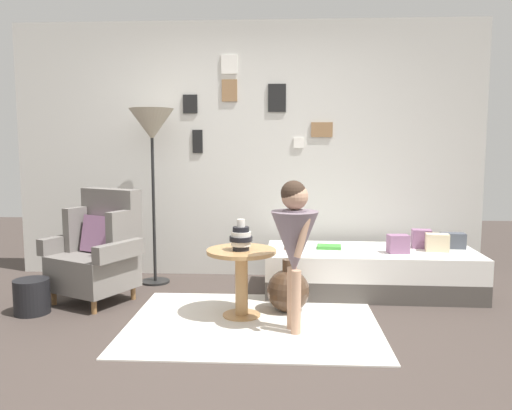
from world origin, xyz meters
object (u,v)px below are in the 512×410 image
daybed (370,271)px  person_child (294,237)px  armchair (99,251)px  magazine_basket (32,296)px  demijohn_near (288,290)px  vase_striped (241,238)px  floor_lamp (152,131)px  side_table (241,269)px  book_on_daybed (329,247)px

daybed → person_child: 1.38m
armchair → magazine_basket: armchair is taller
person_child → demijohn_near: size_ratio=2.55×
armchair → vase_striped: bearing=-17.7°
armchair → magazine_basket: (-0.42, -0.39, -0.30)m
person_child → magazine_basket: bearing=171.7°
demijohn_near → magazine_basket: (-2.07, -0.16, -0.04)m
demijohn_near → magazine_basket: size_ratio=1.55×
daybed → demijohn_near: demijohn_near is taller
vase_striped → magazine_basket: vase_striped is taller
armchair → person_child: bearing=-22.4°
armchair → demijohn_near: 1.68m
floor_lamp → magazine_basket: size_ratio=6.08×
floor_lamp → person_child: 2.02m
armchair → floor_lamp: bearing=60.0°
person_child → side_table: bearing=142.1°
daybed → floor_lamp: floor_lamp is taller
daybed → floor_lamp: bearing=173.9°
demijohn_near → person_child: bearing=-85.5°
book_on_daybed → armchair: bearing=-168.7°
book_on_daybed → demijohn_near: 0.78m
floor_lamp → person_child: size_ratio=1.54×
demijohn_near → vase_striped: bearing=-154.0°
person_child → magazine_basket: person_child is taller
daybed → demijohn_near: bearing=-142.0°
book_on_daybed → person_child: bearing=-107.6°
daybed → side_table: bearing=-146.6°
armchair → person_child: person_child is taller
person_child → demijohn_near: person_child is taller
floor_lamp → demijohn_near: (1.31, -0.82, -1.31)m
armchair → demijohn_near: armchair is taller
book_on_daybed → magazine_basket: size_ratio=0.79×
daybed → floor_lamp: size_ratio=1.13×
floor_lamp → daybed: bearing=-6.1°
vase_striped → demijohn_near: vase_striped is taller
side_table → magazine_basket: size_ratio=1.95×
armchair → demijohn_near: (1.65, -0.23, -0.26)m
magazine_basket → book_on_daybed: bearing=17.9°
daybed → book_on_daybed: bearing=174.2°
floor_lamp → book_on_daybed: 2.02m
person_child → floor_lamp: bearing=136.4°
floor_lamp → book_on_daybed: size_ratio=7.74×
side_table → floor_lamp: floor_lamp is taller
side_table → demijohn_near: size_ratio=1.26×
daybed → book_on_daybed: (-0.38, 0.04, 0.22)m
side_table → magazine_basket: (-1.70, -0.01, -0.25)m
person_child → magazine_basket: size_ratio=3.95×
side_table → daybed: bearing=33.4°
daybed → magazine_basket: size_ratio=6.85×
vase_striped → floor_lamp: size_ratio=0.14×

